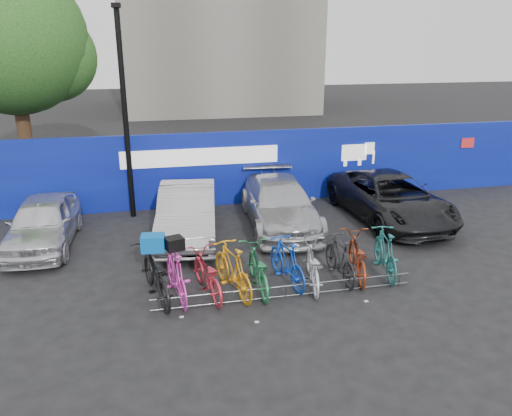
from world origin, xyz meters
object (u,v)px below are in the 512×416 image
object	(u,v)px
bike_rack	(286,291)
bike_1	(176,274)
bike_8	(357,256)
car_0	(43,222)
car_1	(187,212)
bike_4	(258,269)
bike_7	(340,258)
tree	(19,43)
bike_2	(207,274)
bike_5	(287,262)
lamppost	(125,109)
bike_6	(312,265)
car_3	(390,198)
car_2	(280,204)
bike_3	(233,269)
bike_9	(385,252)
bike_0	(155,274)

from	to	relation	value
bike_rack	bike_1	distance (m)	2.32
bike_1	bike_8	size ratio (longest dim) A/B	0.98
car_0	car_1	xyz separation A→B (m)	(3.74, -0.16, 0.05)
bike_4	bike_7	bearing A→B (deg)	-177.26
tree	bike_2	distance (m)	12.28
bike_rack	bike_1	world-z (taller)	bike_1
car_0	bike_5	world-z (taller)	car_0
bike_rack	car_0	distance (m)	6.81
bike_4	bike_5	size ratio (longest dim) A/B	1.06
lamppost	bike_6	bearing A→B (deg)	-54.75
car_3	bike_6	world-z (taller)	car_3
car_2	bike_8	world-z (taller)	car_2
lamppost	bike_rack	world-z (taller)	lamppost
bike_2	bike_7	xyz separation A→B (m)	(3.01, 0.08, 0.04)
lamppost	bike_7	xyz separation A→B (m)	(4.62, -5.40, -2.76)
bike_3	bike_9	distance (m)	3.57
car_0	car_3	world-z (taller)	car_3
bike_5	bike_rack	bearing A→B (deg)	62.72
bike_9	bike_4	bearing A→B (deg)	12.56
bike_3	bike_0	bearing A→B (deg)	-19.50
bike_2	bike_9	xyz separation A→B (m)	(4.12, 0.09, 0.07)
bike_8	bike_1	bearing A→B (deg)	15.05
bike_rack	bike_3	world-z (taller)	bike_3
bike_rack	bike_9	size ratio (longest dim) A/B	3.07
car_0	car_1	distance (m)	3.74
car_1	car_0	bearing A→B (deg)	-175.09
bike_3	bike_7	size ratio (longest dim) A/B	1.10
bike_9	car_3	bearing A→B (deg)	-107.33
bike_rack	bike_5	world-z (taller)	bike_5
bike_5	bike_7	bearing A→B (deg)	167.52
bike_rack	car_2	xyz separation A→B (m)	(0.99, 4.24, 0.51)
car_0	bike_8	bearing A→B (deg)	-23.23
bike_1	bike_8	bearing A→B (deg)	173.37
bike_5	bike_2	bearing A→B (deg)	-6.02
bike_6	bike_8	world-z (taller)	bike_8
tree	car_0	world-z (taller)	tree
car_0	bike_0	xyz separation A→B (m)	(2.77, -3.49, -0.11)
bike_1	bike_0	bearing A→B (deg)	-20.50
car_2	car_3	world-z (taller)	car_3
bike_3	bike_7	bearing A→B (deg)	168.56
car_3	bike_1	distance (m)	7.46
bike_6	bike_9	xyz separation A→B (m)	(1.80, 0.16, 0.07)
lamppost	bike_3	bearing A→B (deg)	-68.72
car_1	bike_0	size ratio (longest dim) A/B	2.09
car_0	bike_6	world-z (taller)	car_0
car_3	bike_4	bearing A→B (deg)	-146.13
bike_rack	car_3	size ratio (longest dim) A/B	1.13
car_3	bike_4	xyz separation A→B (m)	(-4.85, -3.50, -0.20)
bike_9	lamppost	bearing A→B (deg)	-32.37
lamppost	car_3	world-z (taller)	lamppost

